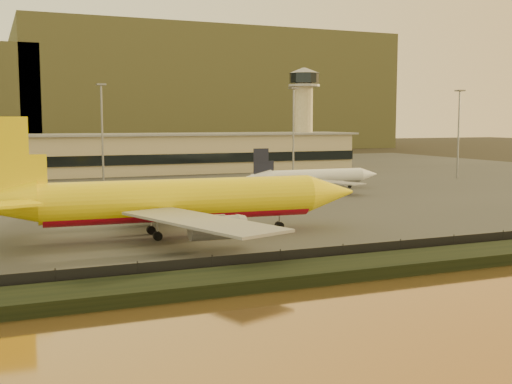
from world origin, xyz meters
TOP-DOWN VIEW (x-y plane):
  - ground at (0.00, 0.00)m, footprint 900.00×900.00m
  - embankment at (0.00, -17.00)m, footprint 320.00×7.00m
  - tarmac at (0.00, 95.00)m, footprint 320.00×220.00m
  - perimeter_fence at (0.00, -13.00)m, footprint 300.00×0.05m
  - terminal_building at (-14.52, 125.55)m, footprint 202.00×25.00m
  - control_tower at (70.00, 131.00)m, footprint 11.20×11.20m
  - apron_light_masts at (15.00, 75.00)m, footprint 152.20×12.20m
  - distant_hills at (-20.74, 340.00)m, footprint 470.00×160.00m
  - dhl_cargo_jet at (-10.99, 12.31)m, footprint 57.31×56.08m
  - white_narrowbody_jet at (37.26, 60.83)m, footprint 35.36×34.65m
  - gse_vehicle_yellow at (0.76, 27.32)m, footprint 3.74×2.66m
  - gse_vehicle_white at (-20.03, 30.52)m, footprint 4.72×2.65m

SIDE VIEW (x-z plane):
  - ground at x=0.00m, z-range 0.00..0.00m
  - tarmac at x=0.00m, z-range 0.00..0.20m
  - embankment at x=0.00m, z-range 0.00..1.40m
  - gse_vehicle_yellow at x=0.76m, z-range 0.20..1.74m
  - gse_vehicle_white at x=-20.03m, z-range 0.20..2.21m
  - perimeter_fence at x=0.00m, z-range 0.20..2.40m
  - white_narrowbody_jet at x=37.26m, z-range -1.85..8.34m
  - dhl_cargo_jet at x=-10.99m, z-range -3.25..13.87m
  - terminal_building at x=-14.52m, z-range -0.05..12.55m
  - apron_light_masts at x=15.00m, z-range 3.00..28.40m
  - control_tower at x=70.00m, z-range 3.91..39.41m
  - distant_hills at x=-20.74m, z-range -3.61..66.39m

